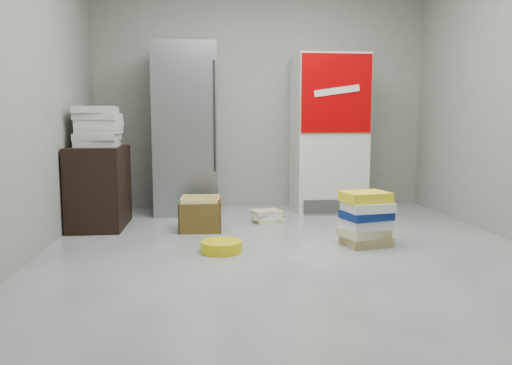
{
  "coord_description": "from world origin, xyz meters",
  "views": [
    {
      "loc": [
        -0.66,
        -3.63,
        1.04
      ],
      "look_at": [
        -0.24,
        0.7,
        0.51
      ],
      "focal_mm": 35.0,
      "sensor_mm": 36.0,
      "label": 1
    }
  ],
  "objects_px": {
    "steel_fridge": "(186,130)",
    "cardboard_box": "(201,216)",
    "wood_shelf": "(99,187)",
    "coke_cooler": "(328,134)",
    "phonebook_stack_main": "(366,219)"
  },
  "relations": [
    {
      "from": "steel_fridge",
      "to": "cardboard_box",
      "type": "xyz_separation_m",
      "value": [
        0.17,
        -0.98,
        -0.82
      ]
    },
    {
      "from": "steel_fridge",
      "to": "wood_shelf",
      "type": "xyz_separation_m",
      "value": [
        -0.83,
        -0.73,
        -0.55
      ]
    },
    {
      "from": "coke_cooler",
      "to": "cardboard_box",
      "type": "xyz_separation_m",
      "value": [
        -1.48,
        -0.97,
        -0.77
      ]
    },
    {
      "from": "steel_fridge",
      "to": "phonebook_stack_main",
      "type": "xyz_separation_m",
      "value": [
        1.56,
        -1.74,
        -0.72
      ]
    },
    {
      "from": "cardboard_box",
      "to": "wood_shelf",
      "type": "bearing_deg",
      "value": 167.65
    },
    {
      "from": "phonebook_stack_main",
      "to": "cardboard_box",
      "type": "height_order",
      "value": "phonebook_stack_main"
    },
    {
      "from": "steel_fridge",
      "to": "wood_shelf",
      "type": "height_order",
      "value": "steel_fridge"
    },
    {
      "from": "coke_cooler",
      "to": "wood_shelf",
      "type": "distance_m",
      "value": 2.63
    },
    {
      "from": "steel_fridge",
      "to": "wood_shelf",
      "type": "distance_m",
      "value": 1.23
    },
    {
      "from": "steel_fridge",
      "to": "coke_cooler",
      "type": "xyz_separation_m",
      "value": [
        1.65,
        -0.01,
        -0.05
      ]
    },
    {
      "from": "wood_shelf",
      "to": "phonebook_stack_main",
      "type": "distance_m",
      "value": 2.6
    },
    {
      "from": "coke_cooler",
      "to": "phonebook_stack_main",
      "type": "distance_m",
      "value": 1.86
    },
    {
      "from": "steel_fridge",
      "to": "coke_cooler",
      "type": "bearing_deg",
      "value": -0.18
    },
    {
      "from": "wood_shelf",
      "to": "cardboard_box",
      "type": "relative_size",
      "value": 1.96
    },
    {
      "from": "wood_shelf",
      "to": "cardboard_box",
      "type": "xyz_separation_m",
      "value": [
        1.0,
        -0.25,
        -0.27
      ]
    }
  ]
}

